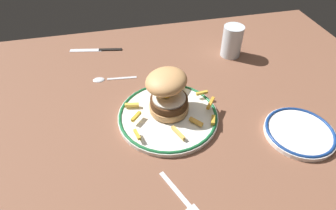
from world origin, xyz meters
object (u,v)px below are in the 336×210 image
Objects in this scene: side_plate at (300,132)px; knife at (100,50)px; water_glass at (232,43)px; fork at (183,198)px; dinner_plate at (168,116)px; burger at (167,91)px; spoon at (104,79)px.

knife is (-45.77, 50.57, -0.57)cm from side_plate.
knife is at bearing 132.15° from side_plate.
water_glass is 0.58× the size of knife.
fork is 62.33cm from knife.
water_glass is at bearing 42.25° from dinner_plate.
water_glass is 56.64cm from fork.
dinner_plate is 1.45× the size of knife.
burger is 39.44cm from knife.
knife is at bearing 102.29° from fork.
dinner_plate is 2.51× the size of water_glass.
dinner_plate is 1.89× the size of fork.
spoon is at bearing 131.02° from burger.
water_glass is at bearing 39.88° from burger.
side_plate reaches higher than spoon.
fork is at bearing -95.91° from burger.
knife is at bearing 112.38° from dinner_plate.
water_glass is 0.61× the size of side_plate.
burger reaches higher than side_plate.
spoon is (-42.79, -4.48, -4.06)cm from water_glass.
dinner_plate is 6.73cm from burger.
burger is 0.66× the size of knife.
water_glass is (27.40, 24.89, 3.58)cm from dinner_plate.
fork is 0.77× the size of knife.
spoon reaches higher than fork.
spoon is at bearing -174.03° from water_glass.
burger is at bearing 84.09° from fork.
knife is (-13.27, 60.90, 0.08)cm from fork.
water_glass is (27.03, 22.59, -2.73)cm from burger.
fork is (-2.27, -23.17, -0.66)cm from dinner_plate.
fork is at bearing -121.69° from water_glass.
side_plate is 1.27× the size of spoon.
water_glass reaches higher than fork.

